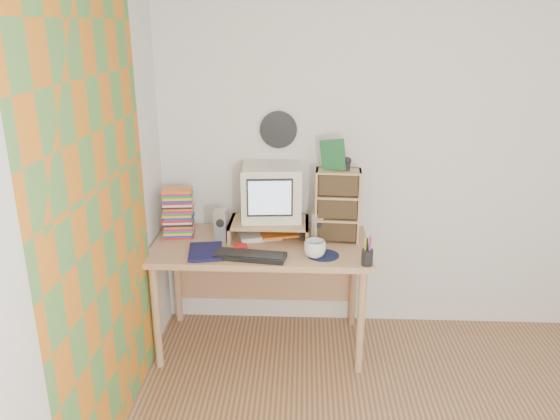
# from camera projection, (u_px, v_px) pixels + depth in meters

# --- Properties ---
(back_wall) EXTENTS (3.50, 0.00, 3.50)m
(back_wall) POSITION_uv_depth(u_px,v_px,m) (416.00, 157.00, 3.69)
(back_wall) COLOR white
(back_wall) RESTS_ON floor
(left_wall) EXTENTS (0.00, 3.50, 3.50)m
(left_wall) POSITION_uv_depth(u_px,v_px,m) (46.00, 257.00, 2.11)
(left_wall) COLOR white
(left_wall) RESTS_ON floor
(curtain) EXTENTS (0.00, 2.20, 2.20)m
(curtain) POSITION_uv_depth(u_px,v_px,m) (103.00, 235.00, 2.59)
(curtain) COLOR #C8701C
(curtain) RESTS_ON left_wall
(wall_disc) EXTENTS (0.25, 0.02, 0.25)m
(wall_disc) POSITION_uv_depth(u_px,v_px,m) (278.00, 130.00, 3.65)
(wall_disc) COLOR black
(wall_disc) RESTS_ON back_wall
(desk) EXTENTS (1.40, 0.70, 0.75)m
(desk) POSITION_uv_depth(u_px,v_px,m) (262.00, 258.00, 3.65)
(desk) COLOR tan
(desk) RESTS_ON floor
(monitor_riser) EXTENTS (0.52, 0.30, 0.12)m
(monitor_riser) POSITION_uv_depth(u_px,v_px,m) (269.00, 225.00, 3.61)
(monitor_riser) COLOR tan
(monitor_riser) RESTS_ON desk
(crt_monitor) EXTENTS (0.41, 0.41, 0.36)m
(crt_monitor) POSITION_uv_depth(u_px,v_px,m) (271.00, 193.00, 3.59)
(crt_monitor) COLOR beige
(crt_monitor) RESTS_ON monitor_riser
(speaker_left) EXTENTS (0.09, 0.09, 0.21)m
(speaker_left) POSITION_uv_depth(u_px,v_px,m) (221.00, 225.00, 3.56)
(speaker_left) COLOR #9F9FA4
(speaker_left) RESTS_ON desk
(speaker_right) EXTENTS (0.08, 0.08, 0.20)m
(speaker_right) POSITION_uv_depth(u_px,v_px,m) (318.00, 227.00, 3.56)
(speaker_right) COLOR #9F9FA4
(speaker_right) RESTS_ON desk
(keyboard) EXTENTS (0.45, 0.21, 0.03)m
(keyboard) POSITION_uv_depth(u_px,v_px,m) (250.00, 256.00, 3.32)
(keyboard) COLOR black
(keyboard) RESTS_ON desk
(dvd_stack) EXTENTS (0.21, 0.16, 0.27)m
(dvd_stack) POSITION_uv_depth(u_px,v_px,m) (178.00, 217.00, 3.62)
(dvd_stack) COLOR brown
(dvd_stack) RESTS_ON desk
(cd_rack) EXTENTS (0.30, 0.17, 0.48)m
(cd_rack) POSITION_uv_depth(u_px,v_px,m) (337.00, 206.00, 3.52)
(cd_rack) COLOR tan
(cd_rack) RESTS_ON desk
(mug) EXTENTS (0.15, 0.15, 0.11)m
(mug) POSITION_uv_depth(u_px,v_px,m) (315.00, 249.00, 3.32)
(mug) COLOR silver
(mug) RESTS_ON desk
(diary) EXTENTS (0.27, 0.22, 0.05)m
(diary) POSITION_uv_depth(u_px,v_px,m) (189.00, 250.00, 3.37)
(diary) COLOR #10113C
(diary) RESTS_ON desk
(mousepad) EXTENTS (0.21, 0.21, 0.00)m
(mousepad) POSITION_uv_depth(u_px,v_px,m) (323.00, 255.00, 3.36)
(mousepad) COLOR #101436
(mousepad) RESTS_ON desk
(pen_cup) EXTENTS (0.08, 0.08, 0.14)m
(pen_cup) POSITION_uv_depth(u_px,v_px,m) (367.00, 254.00, 3.21)
(pen_cup) COLOR black
(pen_cup) RESTS_ON desk
(papers) EXTENTS (0.32, 0.27, 0.04)m
(papers) POSITION_uv_depth(u_px,v_px,m) (266.00, 234.00, 3.65)
(papers) COLOR silver
(papers) RESTS_ON desk
(red_box) EXTENTS (0.09, 0.07, 0.04)m
(red_box) POSITION_uv_depth(u_px,v_px,m) (240.00, 248.00, 3.42)
(red_box) COLOR red
(red_box) RESTS_ON desk
(game_box) EXTENTS (0.15, 0.07, 0.19)m
(game_box) POSITION_uv_depth(u_px,v_px,m) (333.00, 155.00, 3.41)
(game_box) COLOR #175327
(game_box) RESTS_ON cd_rack
(webcam) EXTENTS (0.05, 0.05, 0.09)m
(webcam) POSITION_uv_depth(u_px,v_px,m) (348.00, 164.00, 3.43)
(webcam) COLOR black
(webcam) RESTS_ON cd_rack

